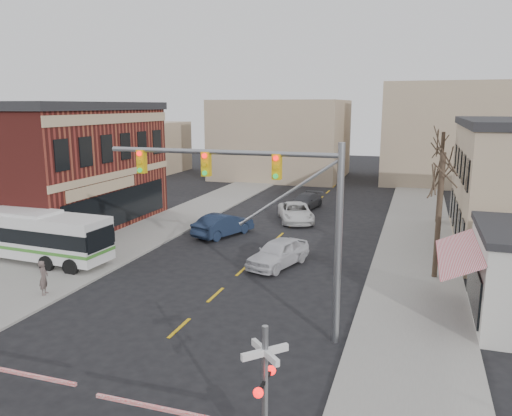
{
  "coord_description": "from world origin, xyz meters",
  "views": [
    {
      "loc": [
        9.29,
        -15.83,
        9.35
      ],
      "look_at": [
        0.47,
        11.11,
        3.5
      ],
      "focal_mm": 35.0,
      "sensor_mm": 36.0,
      "label": 1
    }
  ],
  "objects_px": {
    "rr_crossing_east": "(249,397)",
    "car_c": "(296,212)",
    "pedestrian_far": "(53,248)",
    "pedestrian_near": "(44,278)",
    "car_d": "(305,201)",
    "traffic_signal_mast": "(270,198)",
    "transit_bus": "(23,233)",
    "car_a": "(278,253)",
    "car_b": "(223,225)"
  },
  "relations": [
    {
      "from": "car_d",
      "to": "pedestrian_near",
      "type": "xyz_separation_m",
      "value": [
        -7.62,
        -25.07,
        0.29
      ]
    },
    {
      "from": "rr_crossing_east",
      "to": "car_c",
      "type": "height_order",
      "value": "rr_crossing_east"
    },
    {
      "from": "transit_bus",
      "to": "pedestrian_far",
      "type": "distance_m",
      "value": 2.04
    },
    {
      "from": "transit_bus",
      "to": "pedestrian_near",
      "type": "distance_m",
      "value": 7.02
    },
    {
      "from": "transit_bus",
      "to": "pedestrian_near",
      "type": "bearing_deg",
      "value": -40.25
    },
    {
      "from": "car_a",
      "to": "pedestrian_far",
      "type": "xyz_separation_m",
      "value": [
        -13.23,
        -3.44,
        0.07
      ]
    },
    {
      "from": "car_c",
      "to": "transit_bus",
      "type": "bearing_deg",
      "value": -151.85
    },
    {
      "from": "traffic_signal_mast",
      "to": "pedestrian_far",
      "type": "bearing_deg",
      "value": 161.29
    },
    {
      "from": "car_c",
      "to": "car_d",
      "type": "distance_m",
      "value": 5.21
    },
    {
      "from": "car_d",
      "to": "pedestrian_far",
      "type": "relative_size",
      "value": 3.16
    },
    {
      "from": "rr_crossing_east",
      "to": "car_b",
      "type": "xyz_separation_m",
      "value": [
        -9.46,
        21.82,
        -1.15
      ]
    },
    {
      "from": "transit_bus",
      "to": "pedestrian_far",
      "type": "xyz_separation_m",
      "value": [
        1.85,
        0.31,
        -0.82
      ]
    },
    {
      "from": "transit_bus",
      "to": "car_a",
      "type": "height_order",
      "value": "transit_bus"
    },
    {
      "from": "transit_bus",
      "to": "car_b",
      "type": "relative_size",
      "value": 2.34
    },
    {
      "from": "pedestrian_far",
      "to": "transit_bus",
      "type": "bearing_deg",
      "value": 165.71
    },
    {
      "from": "rr_crossing_east",
      "to": "pedestrian_near",
      "type": "distance_m",
      "value": 15.77
    },
    {
      "from": "car_b",
      "to": "car_c",
      "type": "xyz_separation_m",
      "value": [
        3.92,
        6.1,
        -0.06
      ]
    },
    {
      "from": "car_c",
      "to": "car_d",
      "type": "relative_size",
      "value": 1.14
    },
    {
      "from": "rr_crossing_east",
      "to": "car_a",
      "type": "height_order",
      "value": "rr_crossing_east"
    },
    {
      "from": "transit_bus",
      "to": "pedestrian_near",
      "type": "height_order",
      "value": "transit_bus"
    },
    {
      "from": "car_b",
      "to": "transit_bus",
      "type": "bearing_deg",
      "value": 66.16
    },
    {
      "from": "car_b",
      "to": "car_d",
      "type": "distance_m",
      "value": 11.85
    },
    {
      "from": "rr_crossing_east",
      "to": "pedestrian_far",
      "type": "distance_m",
      "value": 21.36
    },
    {
      "from": "rr_crossing_east",
      "to": "transit_bus",
      "type": "bearing_deg",
      "value": 146.32
    },
    {
      "from": "pedestrian_near",
      "to": "car_c",
      "type": "bearing_deg",
      "value": -43.38
    },
    {
      "from": "pedestrian_near",
      "to": "car_d",
      "type": "bearing_deg",
      "value": -38.4
    },
    {
      "from": "transit_bus",
      "to": "car_d",
      "type": "height_order",
      "value": "transit_bus"
    },
    {
      "from": "car_c",
      "to": "pedestrian_near",
      "type": "bearing_deg",
      "value": -132.8
    },
    {
      "from": "rr_crossing_east",
      "to": "car_c",
      "type": "xyz_separation_m",
      "value": [
        -5.54,
        27.92,
        -1.21
      ]
    },
    {
      "from": "car_b",
      "to": "car_a",
      "type": "bearing_deg",
      "value": 157.52
    },
    {
      "from": "traffic_signal_mast",
      "to": "car_d",
      "type": "xyz_separation_m",
      "value": [
        -4.17,
        25.42,
        -5.04
      ]
    },
    {
      "from": "transit_bus",
      "to": "car_c",
      "type": "xyz_separation_m",
      "value": [
        13.32,
        15.35,
        -0.94
      ]
    },
    {
      "from": "traffic_signal_mast",
      "to": "car_d",
      "type": "distance_m",
      "value": 26.25
    },
    {
      "from": "car_b",
      "to": "pedestrian_far",
      "type": "bearing_deg",
      "value": 71.43
    },
    {
      "from": "traffic_signal_mast",
      "to": "pedestrian_far",
      "type": "relative_size",
      "value": 6.59
    },
    {
      "from": "traffic_signal_mast",
      "to": "rr_crossing_east",
      "type": "xyz_separation_m",
      "value": [
        1.73,
        -7.7,
        -3.77
      ]
    },
    {
      "from": "traffic_signal_mast",
      "to": "pedestrian_near",
      "type": "height_order",
      "value": "traffic_signal_mast"
    },
    {
      "from": "car_b",
      "to": "pedestrian_near",
      "type": "relative_size",
      "value": 2.88
    },
    {
      "from": "transit_bus",
      "to": "rr_crossing_east",
      "type": "height_order",
      "value": "rr_crossing_east"
    },
    {
      "from": "traffic_signal_mast",
      "to": "transit_bus",
      "type": "bearing_deg",
      "value": 164.14
    },
    {
      "from": "car_c",
      "to": "pedestrian_far",
      "type": "xyz_separation_m",
      "value": [
        -11.47,
        -15.04,
        0.12
      ]
    },
    {
      "from": "car_b",
      "to": "car_d",
      "type": "xyz_separation_m",
      "value": [
        3.56,
        11.3,
        -0.13
      ]
    },
    {
      "from": "transit_bus",
      "to": "car_d",
      "type": "xyz_separation_m",
      "value": [
        12.96,
        20.55,
        -1.0
      ]
    },
    {
      "from": "car_b",
      "to": "car_c",
      "type": "bearing_deg",
      "value": -101.15
    },
    {
      "from": "car_d",
      "to": "traffic_signal_mast",
      "type": "bearing_deg",
      "value": -69.95
    },
    {
      "from": "car_b",
      "to": "pedestrian_far",
      "type": "distance_m",
      "value": 11.71
    },
    {
      "from": "car_c",
      "to": "pedestrian_far",
      "type": "distance_m",
      "value": 18.92
    },
    {
      "from": "pedestrian_far",
      "to": "pedestrian_near",
      "type": "bearing_deg",
      "value": -77.97
    },
    {
      "from": "traffic_signal_mast",
      "to": "car_c",
      "type": "xyz_separation_m",
      "value": [
        -3.81,
        20.22,
        -4.98
      ]
    },
    {
      "from": "car_a",
      "to": "pedestrian_near",
      "type": "height_order",
      "value": "pedestrian_near"
    }
  ]
}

